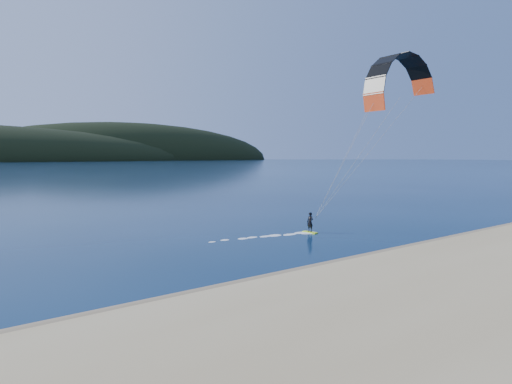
% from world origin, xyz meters
% --- Properties ---
extents(ground, '(1800.00, 1800.00, 0.00)m').
position_xyz_m(ground, '(0.00, 0.00, 0.00)').
color(ground, '#08203D').
rests_on(ground, ground).
extents(wet_sand, '(220.00, 2.50, 0.10)m').
position_xyz_m(wet_sand, '(0.00, 4.50, 0.05)').
color(wet_sand, olive).
rests_on(wet_sand, ground).
extents(kitesurfer_near, '(21.89, 8.49, 16.61)m').
position_xyz_m(kitesurfer_near, '(18.24, 9.93, 12.99)').
color(kitesurfer_near, '#C4EF1C').
rests_on(kitesurfer_near, ground).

